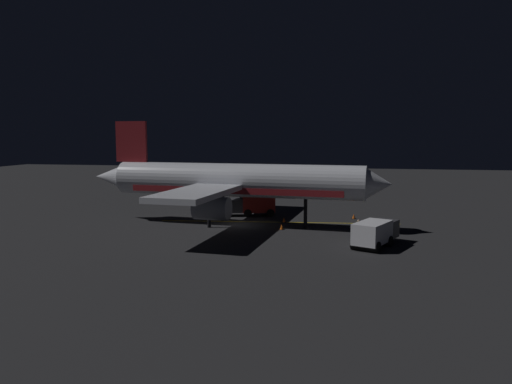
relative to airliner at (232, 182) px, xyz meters
name	(u,v)px	position (x,y,z in m)	size (l,w,h in m)	color
ground_plane	(237,226)	(0.05, 0.54, -4.57)	(180.00, 180.00, 0.20)	#262628
apron_guide_stripe	(279,222)	(-2.41, 4.54, -4.47)	(0.24, 25.60, 0.01)	gold
airliner	(232,182)	(0.00, 0.00, 0.00)	(27.26, 32.19, 10.78)	silver
baggage_truck	(375,233)	(7.41, 14.16, -3.32)	(6.09, 4.26, 2.18)	silver
catering_truck	(253,205)	(-6.13, 0.99, -3.30)	(3.46, 5.85, 2.28)	maroon
ground_crew_worker	(358,229)	(4.47, 12.82, -3.59)	(0.40, 0.40, 1.74)	black
traffic_cone_near_left	(284,220)	(-2.39, 5.11, -4.23)	(0.50, 0.50, 0.55)	#EA590F
traffic_cone_near_right	(354,216)	(-6.18, 12.46, -4.23)	(0.50, 0.50, 0.55)	#EA590F
traffic_cone_under_wing	(282,227)	(1.63, 5.44, -4.23)	(0.50, 0.50, 0.55)	#EA590F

